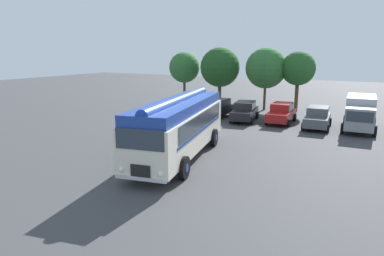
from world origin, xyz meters
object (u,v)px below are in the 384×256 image
at_px(car_mid_right, 281,113).
at_px(car_mid_left, 245,111).
at_px(vintage_bus, 179,125).
at_px(box_van, 360,112).
at_px(car_far_right, 318,117).
at_px(car_near_left, 217,108).

bearing_deg(car_mid_right, car_mid_left, -168.71).
distance_m(vintage_bus, car_mid_right, 12.62).
bearing_deg(box_van, car_far_right, -161.34).
bearing_deg(car_far_right, car_mid_right, 168.09).
height_order(car_mid_left, box_van, box_van).
bearing_deg(vintage_bus, box_van, 55.90).
xyz_separation_m(car_mid_right, car_far_right, (2.95, -0.62, 0.00)).
bearing_deg(car_mid_left, car_far_right, -0.22).
relative_size(car_mid_left, car_far_right, 1.03).
distance_m(car_mid_left, box_van, 8.92).
bearing_deg(car_mid_left, box_van, 6.18).
relative_size(vintage_bus, car_mid_left, 2.36).
bearing_deg(vintage_bus, car_near_left, 104.24).
xyz_separation_m(car_mid_left, box_van, (8.85, 0.96, 0.52)).
distance_m(car_near_left, car_mid_left, 2.80).
relative_size(car_near_left, box_van, 0.75).
height_order(car_near_left, box_van, box_van).
xyz_separation_m(car_near_left, car_far_right, (8.72, -0.42, 0.00)).
relative_size(vintage_bus, car_far_right, 2.42).
bearing_deg(car_far_right, vintage_bus, -115.87).
distance_m(vintage_bus, car_mid_left, 11.73).
bearing_deg(box_van, vintage_bus, -124.10).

